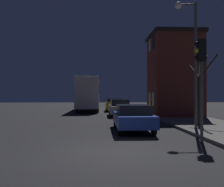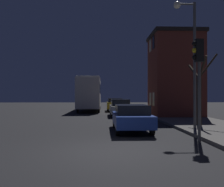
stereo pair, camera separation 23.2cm
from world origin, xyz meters
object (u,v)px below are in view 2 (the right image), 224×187
Objects in this scene: car_mid_lane at (120,107)px; car_near_lane at (131,117)px; streetlamp at (190,47)px; traffic_light at (198,68)px; bare_tree at (199,92)px; car_far_lane at (115,104)px; bus at (90,92)px.

car_near_lane is at bearing -90.36° from car_mid_lane.
car_near_lane is (-2.94, 0.34, -3.57)m from streetlamp.
traffic_light is 0.99× the size of bare_tree.
car_mid_lane is (-4.03, 8.06, -1.27)m from bare_tree.
car_far_lane reaches higher than car_mid_lane.
streetlamp reaches higher than bare_tree.
bare_tree reaches higher than car_far_lane.
bare_tree is at bearing -66.75° from bus.
bus is at bearing 109.96° from car_mid_lane.
traffic_light is at bearing -102.91° from streetlamp.
car_mid_lane is (0.06, 9.38, 0.05)m from car_near_lane.
bare_tree is at bearing 18.00° from car_near_lane.
car_near_lane is at bearing 173.46° from streetlamp.
bare_tree reaches higher than car_near_lane.
car_near_lane is 0.95× the size of car_mid_lane.
traffic_light reaches higher than car_near_lane.
bare_tree is (1.78, 4.44, -0.87)m from traffic_light.
streetlamp reaches higher than traffic_light.
bare_tree is at bearing 68.13° from traffic_light.
streetlamp is at bearing -79.86° from car_far_lane.
bus is 2.69× the size of car_far_lane.
car_mid_lane is (-2.88, 9.72, -3.53)m from streetlamp.
bare_tree is at bearing -74.65° from car_far_lane.
car_far_lane is (-3.00, 16.78, -3.50)m from streetlamp.
car_near_lane is 16.44m from car_far_lane.
streetlamp is 4.64m from car_near_lane.
car_near_lane is 1.04× the size of car_far_lane.
traffic_light reaches higher than car_far_lane.
streetlamp reaches higher than car_near_lane.
car_near_lane is (-2.30, 3.12, -2.19)m from traffic_light.
traffic_light is 0.97× the size of car_far_lane.
car_far_lane is at bearing -25.94° from bus.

